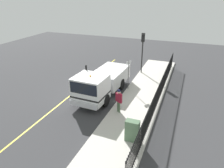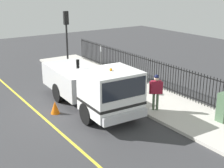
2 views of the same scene
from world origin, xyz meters
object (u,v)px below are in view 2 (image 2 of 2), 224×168
at_px(work_truck, 93,85).
at_px(worker_standing, 156,89).
at_px(traffic_cone, 55,107).
at_px(street_sign, 101,62).
at_px(traffic_light_near, 66,29).

height_order(work_truck, worker_standing, work_truck).
bearing_deg(worker_standing, traffic_cone, 1.26).
bearing_deg(street_sign, traffic_light_near, 88.56).
bearing_deg(worker_standing, traffic_light_near, -53.05).
distance_m(work_truck, street_sign, 2.64).
xyz_separation_m(worker_standing, traffic_cone, (-3.95, 2.54, -0.89)).
height_order(worker_standing, street_sign, street_sign).
xyz_separation_m(traffic_light_near, street_sign, (-0.11, -4.29, -1.28)).
bearing_deg(worker_standing, street_sign, -48.28).
bearing_deg(work_truck, street_sign, -127.84).
height_order(traffic_light_near, traffic_cone, traffic_light_near).
xyz_separation_m(work_truck, street_sign, (1.68, 1.99, 0.43)).
distance_m(work_truck, traffic_light_near, 6.75).
bearing_deg(worker_standing, work_truck, -7.10).
height_order(work_truck, street_sign, work_truck).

